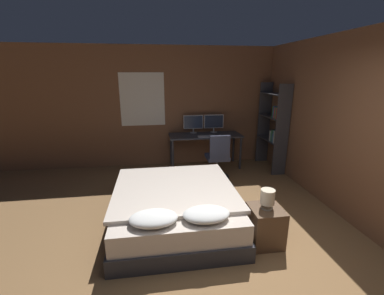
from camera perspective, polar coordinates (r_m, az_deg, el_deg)
ground_plane at (r=3.08m, az=12.20°, el=-27.55°), size 20.00×20.00×0.00m
wall_back at (r=6.06m, az=-0.07°, el=9.02°), size 12.00×0.08×2.70m
wall_side_right at (r=4.59m, az=29.37°, el=4.56°), size 0.06×12.00×2.70m
bed at (r=3.78m, az=-3.73°, el=-13.03°), size 1.71×1.95×0.61m
nightstand at (r=3.54m, az=15.91°, el=-16.35°), size 0.40×0.43×0.50m
bedside_lamp at (r=3.34m, az=16.45°, el=-10.58°), size 0.17×0.17×0.25m
desk at (r=5.85m, az=2.95°, el=2.02°), size 1.63×0.63×0.77m
monitor_left at (r=5.94m, az=0.27°, el=5.50°), size 0.46×0.16×0.42m
monitor_right at (r=6.04m, az=4.88°, el=5.61°), size 0.46×0.16×0.42m
keyboard at (r=5.63m, az=3.38°, el=2.47°), size 0.40×0.13×0.02m
computer_mouse at (r=5.69m, az=6.25°, el=2.65°), size 0.07×0.05×0.04m
office_chair at (r=5.25m, az=5.71°, el=-3.06°), size 0.52×0.52×0.96m
bookshelf at (r=5.89m, az=17.94°, el=4.93°), size 0.30×0.93×1.91m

